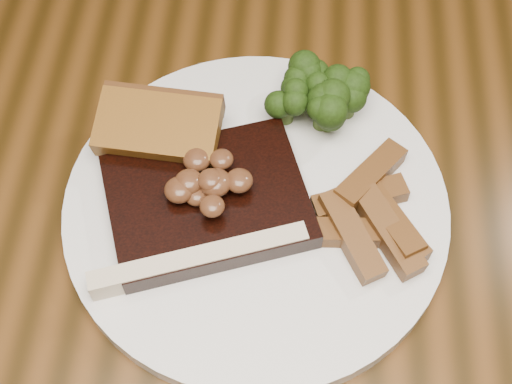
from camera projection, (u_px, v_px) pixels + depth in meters
dining_table at (271, 280)px, 0.64m from camera, size 1.60×0.90×0.75m
plate at (256, 208)px, 0.56m from camera, size 0.35×0.35×0.01m
steak at (208, 202)px, 0.55m from camera, size 0.18×0.16×0.02m
steak_bone at (200, 263)px, 0.52m from camera, size 0.16×0.07×0.02m
mushroom_pile at (198, 182)px, 0.53m from camera, size 0.07×0.07×0.03m
garlic_bread at (161, 142)px, 0.58m from camera, size 0.10×0.06×0.02m
potato_wedges at (362, 225)px, 0.54m from camera, size 0.10×0.10×0.02m
broccoli_cluster at (321, 103)px, 0.59m from camera, size 0.08×0.08×0.04m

